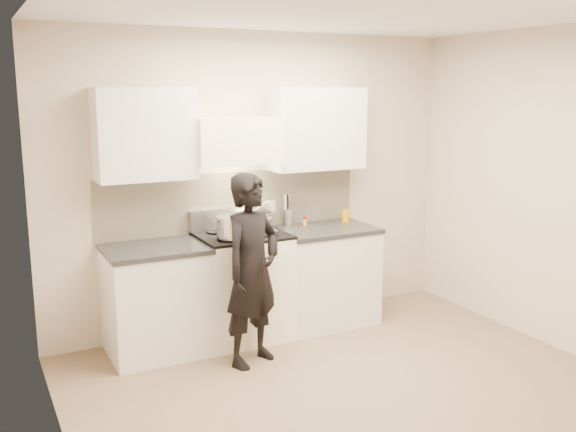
% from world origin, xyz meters
% --- Properties ---
extents(ground_plane, '(4.00, 4.00, 0.00)m').
position_xyz_m(ground_plane, '(0.00, 0.00, 0.00)').
color(ground_plane, '#7E674B').
extents(room_shell, '(4.04, 3.54, 2.70)m').
position_xyz_m(room_shell, '(-0.06, 0.37, 1.60)').
color(room_shell, '#C2B3A0').
rests_on(room_shell, ground).
extents(stove, '(0.76, 0.65, 0.96)m').
position_xyz_m(stove, '(-0.30, 1.42, 0.47)').
color(stove, white).
rests_on(stove, ground).
extents(counter_right, '(0.92, 0.67, 0.92)m').
position_xyz_m(counter_right, '(0.53, 1.43, 0.46)').
color(counter_right, white).
rests_on(counter_right, ground).
extents(counter_left, '(0.82, 0.67, 0.92)m').
position_xyz_m(counter_left, '(-1.08, 1.43, 0.46)').
color(counter_left, white).
rests_on(counter_left, ground).
extents(wok, '(0.35, 0.41, 0.28)m').
position_xyz_m(wok, '(-0.10, 1.57, 1.05)').
color(wok, silver).
rests_on(wok, stove).
extents(stock_pot, '(0.38, 0.33, 0.18)m').
position_xyz_m(stock_pot, '(-0.45, 1.28, 1.05)').
color(stock_pot, silver).
rests_on(stock_pot, stove).
extents(utensil_crock, '(0.11, 0.11, 0.30)m').
position_xyz_m(utensil_crock, '(0.27, 1.67, 1.01)').
color(utensil_crock, silver).
rests_on(utensil_crock, counter_right).
extents(spice_jar, '(0.04, 0.04, 0.08)m').
position_xyz_m(spice_jar, '(0.41, 1.58, 0.96)').
color(spice_jar, gold).
rests_on(spice_jar, counter_right).
extents(oil_glass, '(0.07, 0.07, 0.12)m').
position_xyz_m(oil_glass, '(0.84, 1.55, 0.98)').
color(oil_glass, '#CD9007').
rests_on(oil_glass, counter_right).
extents(person, '(0.67, 0.57, 1.55)m').
position_xyz_m(person, '(-0.45, 0.88, 0.78)').
color(person, black).
rests_on(person, ground).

